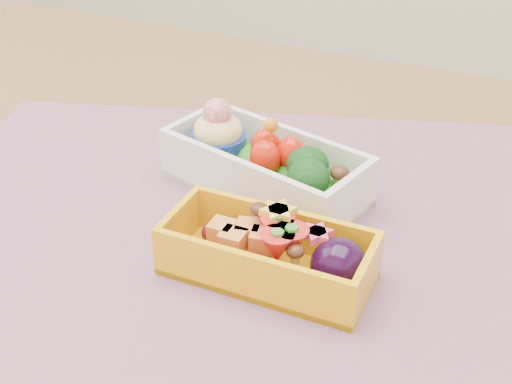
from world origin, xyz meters
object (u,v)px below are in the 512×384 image
at_px(placemat, 246,230).
at_px(bento_yellow, 272,253).
at_px(bento_white, 264,166).
at_px(table, 232,282).

relative_size(placemat, bento_yellow, 3.65).
bearing_deg(bento_white, placemat, -65.89).
bearing_deg(table, placemat, -48.68).
distance_m(table, bento_yellow, 0.17).
xyz_separation_m(table, bento_yellow, (0.08, -0.09, 0.13)).
bearing_deg(placemat, table, 131.32).
relative_size(table, placemat, 2.02).
relative_size(placemat, bento_white, 2.91).
distance_m(table, placemat, 0.11).
distance_m(placemat, bento_yellow, 0.07).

